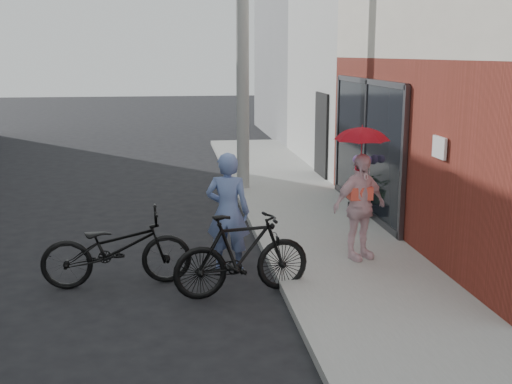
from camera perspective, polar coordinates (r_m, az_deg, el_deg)
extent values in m
plane|color=black|center=(8.70, -3.89, -8.58)|extent=(80.00, 80.00, 0.00)
cube|color=gray|center=(10.88, 6.52, -4.01)|extent=(2.20, 24.00, 0.12)
cube|color=#9E9E99|center=(10.66, 0.45, -4.26)|extent=(0.12, 24.00, 0.12)
cube|color=black|center=(12.30, 9.77, 3.99)|extent=(0.06, 3.80, 2.40)
cube|color=white|center=(9.17, 15.99, 3.83)|extent=(0.04, 0.40, 0.30)
cube|color=silver|center=(18.77, 17.02, 12.97)|extent=(8.00, 6.00, 7.00)
cube|color=gray|center=(25.32, 10.33, 12.97)|extent=(8.00, 8.00, 7.00)
cylinder|color=#9E9E99|center=(14.21, -1.21, 13.90)|extent=(0.28, 0.28, 7.00)
imported|color=#697FBA|center=(9.16, -2.52, -1.81)|extent=(0.72, 0.56, 1.73)
imported|color=black|center=(8.84, -12.27, -4.90)|extent=(2.04, 0.83, 1.05)
imported|color=black|center=(8.31, -1.25, -5.57)|extent=(1.88, 0.84, 1.09)
imported|color=#FFD5DE|center=(9.45, 9.18, -1.30)|extent=(0.99, 0.70, 1.56)
imported|color=red|center=(9.26, 9.42, 5.40)|extent=(0.75, 0.75, 0.66)
cube|color=black|center=(12.15, 9.33, -1.54)|extent=(0.42, 0.42, 0.22)
imported|color=#325D25|center=(12.06, 9.40, 0.33)|extent=(0.53, 0.46, 0.59)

